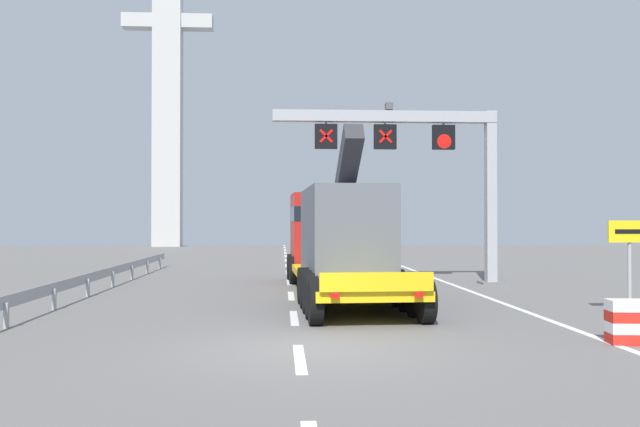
{
  "coord_description": "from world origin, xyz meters",
  "views": [
    {
      "loc": [
        -0.55,
        -12.96,
        2.49
      ],
      "look_at": [
        0.78,
        9.47,
        2.77
      ],
      "focal_mm": 37.19,
      "sensor_mm": 36.0,
      "label": 1
    }
  ],
  "objects": [
    {
      "name": "crash_barrier_striped",
      "position": [
        6.61,
        0.12,
        0.45
      ],
      "size": [
        1.05,
        0.6,
        0.9
      ],
      "color": "red",
      "rests_on": "ground"
    },
    {
      "name": "ground",
      "position": [
        0.0,
        0.0,
        0.0
      ],
      "size": [
        112.0,
        112.0,
        0.0
      ],
      "primitive_type": "plane",
      "color": "slate"
    },
    {
      "name": "bridge_pylon_distant",
      "position": [
        -11.97,
        54.39,
        18.65
      ],
      "size": [
        9.0,
        2.0,
        36.52
      ],
      "color": "#B7B7B2",
      "rests_on": "ground"
    },
    {
      "name": "lane_markings",
      "position": [
        -0.2,
        24.48,
        0.01
      ],
      "size": [
        0.2,
        63.57,
        0.01
      ],
      "color": "silver",
      "rests_on": "ground"
    },
    {
      "name": "guardrail_left",
      "position": [
        -6.99,
        11.04,
        0.56
      ],
      "size": [
        0.13,
        26.08,
        0.76
      ],
      "color": "#999EA3",
      "rests_on": "ground"
    },
    {
      "name": "heavy_haul_truck_yellow",
      "position": [
        1.36,
        10.37,
        1.99
      ],
      "size": [
        3.46,
        14.14,
        5.3
      ],
      "color": "yellow",
      "rests_on": "ground"
    },
    {
      "name": "edge_line_right",
      "position": [
        6.2,
        12.0,
        0.01
      ],
      "size": [
        0.2,
        63.0,
        0.01
      ],
      "primitive_type": "cube",
      "color": "silver",
      "rests_on": "ground"
    },
    {
      "name": "exit_sign_yellow",
      "position": [
        8.86,
        4.37,
        1.88
      ],
      "size": [
        1.24,
        0.15,
        2.52
      ],
      "color": "#9EA0A5",
      "rests_on": "ground"
    },
    {
      "name": "overhead_lane_gantry",
      "position": [
        5.0,
        13.17,
        5.42
      ],
      "size": [
        9.2,
        0.9,
        7.22
      ],
      "color": "#9EA0A5",
      "rests_on": "ground"
    }
  ]
}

